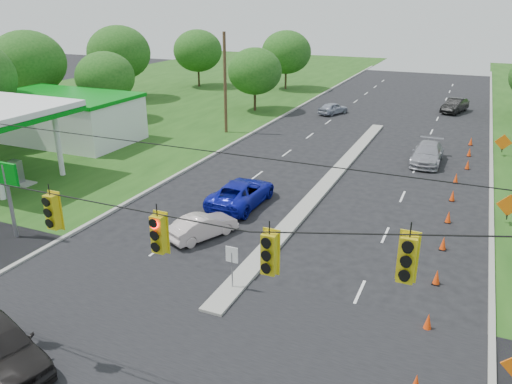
% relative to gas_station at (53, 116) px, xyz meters
% --- Properties ---
extents(ground, '(160.00, 160.00, 0.00)m').
position_rel_gas_station_xyz_m(ground, '(23.64, -20.24, -2.58)').
color(ground, black).
rests_on(ground, ground).
extents(grass_left, '(40.00, 160.00, 0.06)m').
position_rel_gas_station_xyz_m(grass_left, '(-6.36, -0.24, -2.58)').
color(grass_left, '#1E4714').
rests_on(grass_left, ground).
extents(cross_street, '(160.00, 14.00, 0.02)m').
position_rel_gas_station_xyz_m(cross_street, '(23.64, -20.24, -2.58)').
color(cross_street, black).
rests_on(cross_street, ground).
extents(curb_left, '(0.25, 110.00, 0.16)m').
position_rel_gas_station_xyz_m(curb_left, '(13.54, 9.76, -2.58)').
color(curb_left, gray).
rests_on(curb_left, ground).
extents(curb_right, '(0.25, 110.00, 0.16)m').
position_rel_gas_station_xyz_m(curb_right, '(33.74, 9.76, -2.58)').
color(curb_right, gray).
rests_on(curb_right, ground).
extents(median, '(1.00, 34.00, 0.18)m').
position_rel_gas_station_xyz_m(median, '(23.64, 0.76, -2.58)').
color(median, gray).
rests_on(median, ground).
extents(median_sign, '(0.55, 0.06, 2.05)m').
position_rel_gas_station_xyz_m(median_sign, '(23.64, -14.24, -1.11)').
color(median_sign, gray).
rests_on(median_sign, ground).
extents(signal_span, '(25.60, 0.32, 9.00)m').
position_rel_gas_station_xyz_m(signal_span, '(23.59, -21.24, 2.40)').
color(signal_span, '#422D1C').
rests_on(signal_span, ground).
extents(utility_pole_far_left, '(0.28, 0.28, 9.00)m').
position_rel_gas_station_xyz_m(utility_pole_far_left, '(11.14, 9.76, 1.92)').
color(utility_pole_far_left, '#422D1C').
rests_on(utility_pole_far_left, ground).
extents(gas_station, '(18.40, 19.70, 5.20)m').
position_rel_gas_station_xyz_m(gas_station, '(0.00, 0.00, 0.00)').
color(gas_station, white).
rests_on(gas_station, ground).
extents(cone_0, '(0.32, 0.32, 0.70)m').
position_rel_gas_station_xyz_m(cone_0, '(31.52, -17.24, -2.23)').
color(cone_0, '#FC440D').
rests_on(cone_0, ground).
extents(cone_1, '(0.32, 0.32, 0.70)m').
position_rel_gas_station_xyz_m(cone_1, '(31.52, -13.74, -2.23)').
color(cone_1, '#FC440D').
rests_on(cone_1, ground).
extents(cone_2, '(0.32, 0.32, 0.70)m').
position_rel_gas_station_xyz_m(cone_2, '(31.52, -10.24, -2.23)').
color(cone_2, '#FC440D').
rests_on(cone_2, ground).
extents(cone_3, '(0.32, 0.32, 0.70)m').
position_rel_gas_station_xyz_m(cone_3, '(31.52, -6.74, -2.23)').
color(cone_3, '#FC440D').
rests_on(cone_3, ground).
extents(cone_4, '(0.32, 0.32, 0.70)m').
position_rel_gas_station_xyz_m(cone_4, '(31.52, -3.24, -2.23)').
color(cone_4, '#FC440D').
rests_on(cone_4, ground).
extents(cone_5, '(0.32, 0.32, 0.70)m').
position_rel_gas_station_xyz_m(cone_5, '(31.52, 0.26, -2.23)').
color(cone_5, '#FC440D').
rests_on(cone_5, ground).
extents(cone_6, '(0.32, 0.32, 0.70)m').
position_rel_gas_station_xyz_m(cone_6, '(31.52, 3.76, -2.23)').
color(cone_6, '#FC440D').
rests_on(cone_6, ground).
extents(cone_7, '(0.32, 0.32, 0.70)m').
position_rel_gas_station_xyz_m(cone_7, '(32.12, 7.26, -2.23)').
color(cone_7, '#FC440D').
rests_on(cone_7, ground).
extents(cone_8, '(0.32, 0.32, 0.70)m').
position_rel_gas_station_xyz_m(cone_8, '(32.12, 10.76, -2.23)').
color(cone_8, '#FC440D').
rests_on(cone_8, ground).
extents(cone_9, '(0.32, 0.32, 0.70)m').
position_rel_gas_station_xyz_m(cone_9, '(32.12, 14.26, -2.23)').
color(cone_9, '#FC440D').
rests_on(cone_9, ground).
extents(work_sign_1, '(1.27, 0.58, 1.37)m').
position_rel_gas_station_xyz_m(work_sign_1, '(34.44, -2.24, -1.48)').
color(work_sign_1, black).
rests_on(work_sign_1, ground).
extents(work_sign_2, '(1.27, 0.58, 1.37)m').
position_rel_gas_station_xyz_m(work_sign_2, '(34.44, 11.76, -1.48)').
color(work_sign_2, black).
rests_on(work_sign_2, ground).
extents(tree_2, '(5.88, 5.88, 6.86)m').
position_rel_gas_station_xyz_m(tree_2, '(-2.36, 9.76, 1.76)').
color(tree_2, black).
rests_on(tree_2, ground).
extents(tree_3, '(7.56, 7.56, 8.82)m').
position_rel_gas_station_xyz_m(tree_3, '(-8.36, 19.76, 3.00)').
color(tree_3, black).
rests_on(tree_3, ground).
extents(tree_4, '(6.72, 6.72, 7.84)m').
position_rel_gas_station_xyz_m(tree_4, '(-4.36, 31.76, 2.38)').
color(tree_4, black).
rests_on(tree_4, ground).
extents(tree_5, '(5.88, 5.88, 6.86)m').
position_rel_gas_station_xyz_m(tree_5, '(9.64, 19.76, 1.76)').
color(tree_5, black).
rests_on(tree_5, ground).
extents(tree_6, '(6.72, 6.72, 7.84)m').
position_rel_gas_station_xyz_m(tree_6, '(7.64, 34.76, 2.38)').
color(tree_6, black).
rests_on(tree_6, ground).
extents(tree_14, '(7.56, 7.56, 8.82)m').
position_rel_gas_station_xyz_m(tree_14, '(-10.36, 7.76, 3.00)').
color(tree_14, black).
rests_on(tree_14, ground).
extents(white_sedan, '(2.79, 4.01, 1.25)m').
position_rel_gas_station_xyz_m(white_sedan, '(19.98, -10.31, -1.95)').
color(white_sedan, silver).
rests_on(white_sedan, ground).
extents(blue_pickup, '(2.60, 5.52, 1.52)m').
position_rel_gas_station_xyz_m(blue_pickup, '(19.92, -5.46, -1.81)').
color(blue_pickup, '#0F16A5').
rests_on(blue_pickup, ground).
extents(silver_car_far, '(2.14, 5.18, 1.50)m').
position_rel_gas_station_xyz_m(silver_car_far, '(29.23, 7.60, -1.83)').
color(silver_car_far, '#93939D').
rests_on(silver_car_far, ground).
extents(silver_car_oncoming, '(2.89, 4.04, 1.28)m').
position_rel_gas_station_xyz_m(silver_car_oncoming, '(18.04, 21.62, -1.94)').
color(silver_car_oncoming, '#969BAD').
rests_on(silver_car_oncoming, ground).
extents(dark_car_receding, '(2.83, 4.89, 1.52)m').
position_rel_gas_station_xyz_m(dark_car_receding, '(30.01, 27.85, -1.81)').
color(dark_car_receding, black).
rests_on(dark_car_receding, ground).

